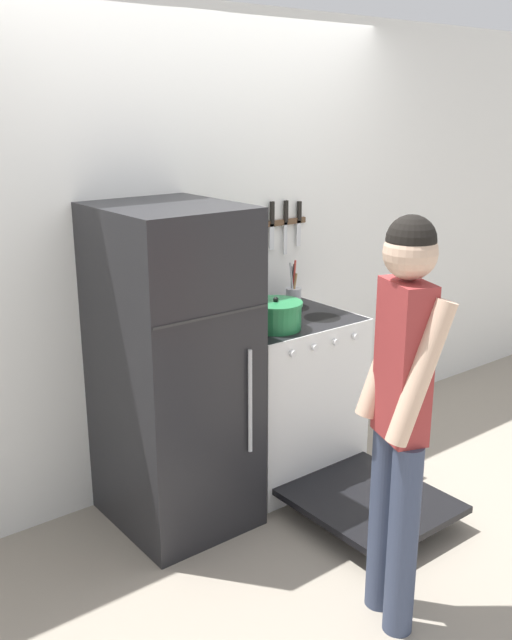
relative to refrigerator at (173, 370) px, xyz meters
The scene contains 9 objects.
ground_plane 0.98m from the refrigerator, 38.88° to the left, with size 14.00×14.00×0.00m, color gray.
wall_back 0.75m from the refrigerator, 41.18° to the left, with size 10.00×0.06×2.55m.
refrigerator is the anchor object (origin of this frame).
stove_range 0.81m from the refrigerator, ahead, with size 0.74×1.39×0.93m.
dutch_oven_pot 0.61m from the refrigerator, ahead, with size 0.32×0.28×0.17m.
tea_kettle 0.63m from the refrigerator, 15.39° to the left, with size 0.21×0.16×0.22m.
utensil_jar 0.95m from the refrigerator, 10.31° to the left, with size 0.09×0.09×0.28m.
person 1.24m from the refrigerator, 76.97° to the right, with size 0.35×0.40×1.68m.
wall_knife_strip 1.21m from the refrigerator, 18.66° to the left, with size 0.31×0.03×0.32m.
Camera 1 is at (-2.13, -3.17, 2.04)m, focal length 40.00 mm.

